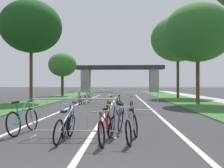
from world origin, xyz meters
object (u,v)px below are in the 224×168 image
Objects in this scene: crowd_barrier_second at (135,103)px; bicycle_silver_0 at (132,107)px; bicycle_blue_4 at (69,122)px; bicycle_red_8 at (105,129)px; tree_right_pine_far at (178,39)px; tree_left_maple_mid at (31,27)px; crowd_barrier_nearest at (74,118)px; crowd_barrier_third at (95,97)px; bicycle_yellow_5 at (108,106)px; tree_right_oak_near at (198,33)px; bicycle_green_7 at (87,99)px; bicycle_purple_1 at (117,122)px; tree_left_pine_near at (62,65)px; bicycle_silver_10 at (132,127)px; bicycle_teal_2 at (23,120)px; bicycle_black_6 at (120,106)px; bicycle_orange_9 at (80,100)px; bicycle_white_3 at (65,127)px.

bicycle_silver_0 is at bearing -108.56° from crowd_barrier_second.
bicycle_blue_4 is 1.44m from bicycle_red_8.
tree_left_maple_mid is at bearing -150.55° from tree_right_pine_far.
crowd_barrier_nearest is 0.46m from bicycle_blue_4.
crowd_barrier_third is (5.27, -1.57, -5.49)m from tree_left_maple_mid.
tree_left_maple_mid is at bearing 122.39° from bicycle_yellow_5.
bicycle_green_7 is (-8.02, 0.30, -4.79)m from tree_right_oak_near.
tree_right_pine_far reaches higher than bicycle_purple_1.
crowd_barrier_second is (-5.17, -14.61, -5.78)m from tree_right_pine_far.
tree_left_pine_near is 17.88m from tree_right_oak_near.
crowd_barrier_third reaches higher than bicycle_silver_10.
tree_right_pine_far is 22.51m from bicycle_red_8.
tree_left_maple_mid is 11.24m from tree_left_pine_near.
bicycle_teal_2 is at bearing -94.25° from crowd_barrier_third.
bicycle_red_8 is (7.17, -24.46, -3.53)m from tree_left_pine_near.
tree_right_oak_near is 14.24m from bicycle_red_8.
tree_left_maple_mid reaches higher than bicycle_red_8.
tree_left_maple_mid reaches higher than bicycle_blue_4.
crowd_barrier_nearest is at bearing -109.17° from tree_right_pine_far.
tree_right_oak_near is 4.46× the size of bicycle_black_6.
crowd_barrier_nearest is at bearing -26.01° from bicycle_red_8.
bicycle_green_7 is at bearing -12.15° from tree_left_maple_mid.
tree_right_pine_far is 16.54m from crowd_barrier_second.
bicycle_blue_4 is at bearing -115.26° from bicycle_black_6.
bicycle_green_7 reaches higher than bicycle_silver_0.
bicycle_blue_4 reaches higher than bicycle_black_6.
crowd_barrier_nearest is 5.40m from bicycle_silver_0.
tree_right_pine_far reaches higher than tree_left_pine_near.
crowd_barrier_third reaches higher than bicycle_orange_9.
crowd_barrier_second reaches higher than bicycle_blue_4.
bicycle_purple_1 is at bearing 21.82° from crowd_barrier_nearest.
bicycle_orange_9 is (-3.46, 5.72, -0.02)m from bicycle_silver_0.
bicycle_teal_2 is at bearing -122.82° from bicycle_yellow_5.
bicycle_white_3 is 0.95× the size of bicycle_blue_4.
crowd_barrier_third is 6.21m from bicycle_yellow_5.
bicycle_silver_10 is at bearing -104.97° from tree_right_pine_far.
bicycle_silver_10 is (7.57, -13.24, -5.67)m from tree_left_maple_mid.
bicycle_orange_9 is at bearing -53.88° from bicycle_silver_0.
tree_left_maple_mid reaches higher than bicycle_purple_1.
tree_left_maple_mid is at bearing 124.39° from bicycle_black_6.
bicycle_orange_9 is (-2.34, 5.60, -0.02)m from bicycle_yellow_5.
bicycle_blue_4 is at bearing -110.06° from tree_right_pine_far.
tree_right_oak_near reaches higher than bicycle_silver_0.
bicycle_red_8 is (-6.16, -20.82, -5.95)m from tree_right_pine_far.
bicycle_orange_9 reaches higher than bicycle_black_6.
bicycle_green_7 reaches higher than bicycle_blue_4.
bicycle_black_6 is (2.69, 5.61, -0.03)m from bicycle_teal_2.
bicycle_green_7 is at bearing -60.34° from bicycle_silver_0.
crowd_barrier_third is 1.33× the size of bicycle_teal_2.
crowd_barrier_nearest is at bearing -108.34° from crowd_barrier_second.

